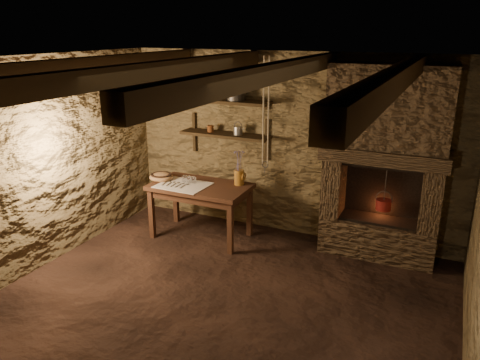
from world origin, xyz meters
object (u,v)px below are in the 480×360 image
at_px(work_table, 201,209).
at_px(red_pot, 384,204).
at_px(stoneware_jug, 239,170).
at_px(iron_stockpot, 236,93).
at_px(wooden_bowl, 161,177).

relative_size(work_table, red_pot, 2.37).
bearing_deg(red_pot, stoneware_jug, -174.88).
relative_size(stoneware_jug, red_pot, 0.84).
relative_size(iron_stockpot, red_pot, 0.45).
distance_m(stoneware_jug, red_pot, 1.82).
bearing_deg(stoneware_jug, red_pot, -8.35).
bearing_deg(iron_stockpot, stoneware_jug, -57.55).
relative_size(work_table, iron_stockpot, 5.21).
bearing_deg(red_pot, wooden_bowl, -171.65).
xyz_separation_m(stoneware_jug, iron_stockpot, (-0.18, 0.28, 0.94)).
xyz_separation_m(wooden_bowl, iron_stockpot, (0.86, 0.54, 1.10)).
height_order(wooden_bowl, iron_stockpot, iron_stockpot).
distance_m(work_table, iron_stockpot, 1.58).
relative_size(stoneware_jug, iron_stockpot, 1.84).
distance_m(stoneware_jug, wooden_bowl, 1.08).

